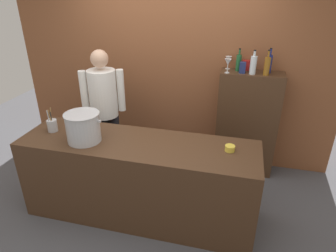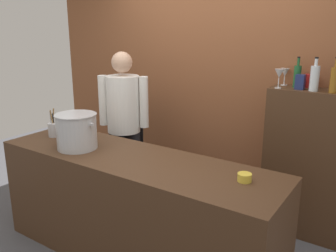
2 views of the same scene
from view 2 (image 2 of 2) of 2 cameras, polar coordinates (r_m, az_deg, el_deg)
The scene contains 14 objects.
brick_back_panel at distance 3.89m, azimuth 7.59°, elevation 9.50°, with size 4.40×0.10×3.00m, color brown.
prep_counter at distance 3.06m, azimuth -5.35°, elevation -12.86°, with size 2.43×0.70×0.90m, color #472D1C.
bar_cabinet at distance 3.53m, azimuth 21.30°, elevation -5.68°, with size 0.76×0.32×1.37m, color #472D1C.
chef at distance 3.76m, azimuth -6.99°, elevation 1.03°, with size 0.50×0.40×1.66m.
stockpot_large at distance 3.12m, azimuth -14.28°, elevation -0.81°, with size 0.41×0.35×0.30m.
utensil_crock at distance 3.53m, azimuth -17.64°, elevation -0.47°, with size 0.10×0.10×0.27m.
butter_jar at distance 2.48m, azimuth 12.04°, elevation -7.98°, with size 0.10×0.10×0.06m, color yellow.
wine_bottle_green at distance 3.42m, azimuth 19.79°, elevation 7.49°, with size 0.06×0.06×0.27m.
wine_bottle_clear at distance 3.27m, azimuth 22.21°, elevation 7.08°, with size 0.07×0.07×0.28m.
wine_bottle_amber at distance 3.24m, azimuth 24.87°, elevation 6.71°, with size 0.07×0.07×0.29m.
wine_glass_short at distance 3.51m, azimuth 18.04°, elevation 7.99°, with size 0.08×0.08×0.16m.
wine_glass_wide at distance 3.32m, azimuth 17.21°, elevation 7.87°, with size 0.08×0.08×0.17m.
spice_tin_navy at distance 3.33m, azimuth 20.22°, elevation 6.56°, with size 0.07×0.07×0.13m, color navy.
spice_tin_red at distance 3.46m, azimuth 21.47°, elevation 6.68°, with size 0.09×0.09×0.12m, color red.
Camera 2 is at (1.73, -2.06, 1.90)m, focal length 38.46 mm.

